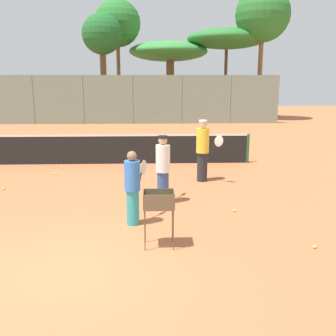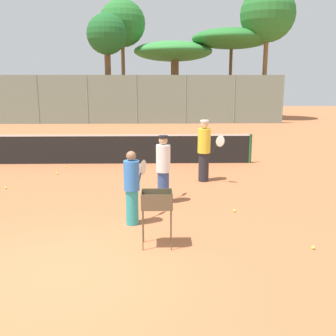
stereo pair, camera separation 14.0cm
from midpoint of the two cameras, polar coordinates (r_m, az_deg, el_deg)
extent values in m
plane|color=#B7663D|center=(6.68, -15.08, -14.50)|extent=(80.00, 80.00, 0.00)
cylinder|color=#26592D|center=(14.72, 11.24, 2.80)|extent=(0.10, 0.10, 1.07)
cube|color=black|center=(14.40, -8.01, 2.58)|extent=(9.75, 0.01, 1.01)
cube|color=white|center=(14.32, -8.08, 4.69)|extent=(9.75, 0.02, 0.06)
cylinder|color=gray|center=(28.67, -19.15, 9.33)|extent=(0.08, 0.08, 3.32)
cylinder|color=gray|center=(27.89, -12.39, 9.65)|extent=(0.08, 0.08, 3.32)
cylinder|color=gray|center=(27.51, -5.34, 9.85)|extent=(0.08, 0.08, 3.32)
cylinder|color=gray|center=(27.54, 1.81, 9.90)|extent=(0.08, 0.08, 3.32)
cylinder|color=gray|center=(27.98, 8.83, 9.80)|extent=(0.08, 0.08, 3.32)
cylinder|color=gray|center=(28.81, 15.54, 9.57)|extent=(0.08, 0.08, 3.32)
cube|color=gray|center=(27.51, -5.34, 9.85)|extent=(20.29, 0.01, 3.32)
cylinder|color=brown|center=(32.41, -7.28, 12.77)|extent=(0.29, 0.29, 6.20)
sphere|color=#28722D|center=(32.69, -7.50, 20.11)|extent=(3.60, 3.60, 3.60)
cylinder|color=brown|center=(32.97, -0.07, 11.34)|extent=(0.35, 0.35, 4.44)
ellipsoid|color=#388E42|center=(33.03, -0.07, 16.56)|extent=(6.32, 6.32, 1.58)
cylinder|color=brown|center=(29.94, -9.43, 11.90)|extent=(0.45, 0.45, 5.33)
sphere|color=#1E6028|center=(30.10, -9.69, 18.64)|extent=(2.90, 2.90, 2.90)
cylinder|color=brown|center=(31.77, 0.27, 11.42)|extent=(0.53, 0.53, 4.59)
ellipsoid|color=#338438|center=(31.84, 0.28, 16.68)|extent=(4.99, 4.99, 1.25)
cylinder|color=brown|center=(32.34, 8.20, 11.98)|extent=(0.24, 0.24, 5.33)
ellipsoid|color=#28722D|center=(32.48, 8.40, 18.06)|extent=(6.18, 6.18, 1.55)
cylinder|color=brown|center=(31.00, 13.03, 12.80)|extent=(0.34, 0.34, 6.45)
sphere|color=#28722D|center=(31.34, 13.45, 20.89)|extent=(3.98, 3.98, 3.98)
cylinder|color=#26262D|center=(11.87, 4.65, 0.17)|extent=(0.31, 0.31, 0.87)
cylinder|color=yellow|center=(11.73, 4.72, 3.98)|extent=(0.38, 0.38, 0.73)
sphere|color=#DBB28C|center=(11.66, 4.76, 6.32)|extent=(0.24, 0.24, 0.24)
cylinder|color=white|center=(11.65, 4.77, 6.81)|extent=(0.25, 0.25, 0.06)
cylinder|color=black|center=(11.56, 6.23, 2.91)|extent=(0.13, 0.12, 0.27)
ellipsoid|color=silver|center=(11.43, 7.04, 3.89)|extent=(0.32, 0.28, 0.43)
cylinder|color=teal|center=(8.35, -5.60, -5.71)|extent=(0.27, 0.27, 0.75)
cylinder|color=blue|center=(8.16, -5.71, -1.11)|extent=(0.33, 0.33, 0.63)
sphere|color=#8C6647|center=(8.07, -5.77, 1.75)|extent=(0.20, 0.20, 0.20)
cylinder|color=black|center=(8.49, -4.55, -1.63)|extent=(0.09, 0.14, 0.27)
ellipsoid|color=silver|center=(8.59, -4.03, 0.05)|extent=(0.20, 0.37, 0.43)
cylinder|color=#334C8C|center=(9.73, -1.14, -2.83)|extent=(0.28, 0.28, 0.80)
cylinder|color=white|center=(9.56, -1.16, 1.40)|extent=(0.35, 0.35, 0.67)
sphere|color=tan|center=(9.48, -1.18, 4.01)|extent=(0.22, 0.22, 0.22)
cylinder|color=black|center=(9.47, -1.18, 4.56)|extent=(0.23, 0.23, 0.05)
cylinder|color=black|center=(9.93, -0.63, 0.85)|extent=(0.07, 0.15, 0.27)
ellipsoid|color=silver|center=(10.06, -0.38, 2.28)|extent=(0.14, 0.39, 0.43)
cylinder|color=brown|center=(7.09, -3.97, -9.10)|extent=(0.02, 0.02, 0.75)
cylinder|color=brown|center=(7.09, 0.21, -9.06)|extent=(0.02, 0.02, 0.75)
cylinder|color=brown|center=(7.43, -3.89, -8.07)|extent=(0.02, 0.02, 0.75)
cylinder|color=brown|center=(7.43, 0.09, -8.03)|extent=(0.02, 0.02, 0.75)
cube|color=brown|center=(7.13, -1.91, -5.71)|extent=(0.55, 0.40, 0.01)
cube|color=brown|center=(6.89, -1.91, -5.09)|extent=(0.55, 0.01, 0.30)
cube|color=brown|center=(7.27, -1.93, -4.13)|extent=(0.55, 0.01, 0.30)
cube|color=brown|center=(7.09, -4.15, -4.62)|extent=(0.01, 0.40, 0.30)
cube|color=brown|center=(7.09, 0.31, -4.58)|extent=(0.01, 0.40, 0.30)
sphere|color=#D1E54C|center=(7.20, -3.55, -4.76)|extent=(0.07, 0.07, 0.07)
sphere|color=#D1E54C|center=(7.02, -1.83, -5.20)|extent=(0.07, 0.07, 0.07)
sphere|color=#D1E54C|center=(7.05, -1.85, -5.59)|extent=(0.07, 0.07, 0.07)
sphere|color=#D1E54C|center=(7.20, -1.41, -5.17)|extent=(0.07, 0.07, 0.07)
sphere|color=#D1E54C|center=(7.04, -2.73, -5.16)|extent=(0.07, 0.07, 0.07)
sphere|color=#D1E54C|center=(7.02, -1.33, -5.65)|extent=(0.07, 0.07, 0.07)
sphere|color=#D1E54C|center=(7.18, -2.42, -4.79)|extent=(0.07, 0.07, 0.07)
sphere|color=#D1E54C|center=(6.98, -0.64, -5.31)|extent=(0.07, 0.07, 0.07)
sphere|color=#D1E54C|center=(6.99, -1.45, -5.73)|extent=(0.07, 0.07, 0.07)
sphere|color=#D1E54C|center=(7.20, -0.75, -4.74)|extent=(0.07, 0.07, 0.07)
sphere|color=#D1E54C|center=(7.09, -3.62, -5.03)|extent=(0.07, 0.07, 0.07)
sphere|color=#D1E54C|center=(7.24, -0.69, -5.09)|extent=(0.07, 0.07, 0.07)
sphere|color=#D1E54C|center=(7.12, -1.26, -5.39)|extent=(0.07, 0.07, 0.07)
sphere|color=#D1E54C|center=(13.24, -16.37, -0.79)|extent=(0.07, 0.07, 0.07)
sphere|color=#D1E54C|center=(9.31, 9.19, -6.09)|extent=(0.07, 0.07, 0.07)
sphere|color=#D1E54C|center=(11.93, -23.07, -2.76)|extent=(0.07, 0.07, 0.07)
sphere|color=#D1E54C|center=(14.10, -15.38, 0.08)|extent=(0.07, 0.07, 0.07)
sphere|color=#D1E54C|center=(7.74, 19.99, -10.68)|extent=(0.07, 0.07, 0.07)
cube|color=white|center=(32.42, -8.60, 8.05)|extent=(4.20, 1.70, 0.90)
cube|color=#33383D|center=(32.39, -9.01, 9.45)|extent=(2.20, 1.50, 0.70)
camera|label=1|loc=(0.07, -90.44, -0.10)|focal=42.00mm
camera|label=2|loc=(0.07, 89.56, 0.10)|focal=42.00mm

